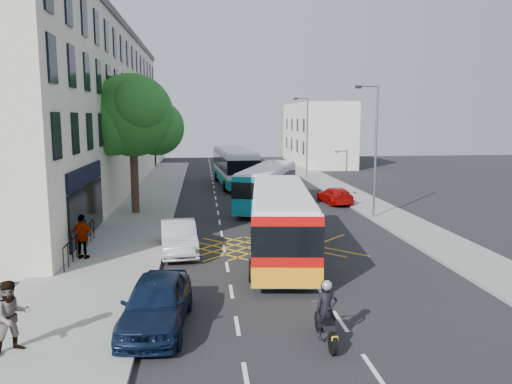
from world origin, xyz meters
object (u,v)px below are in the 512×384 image
object	(u,v)px
bus_mid	(268,186)
motorbike	(326,314)
pedestrian_far	(83,237)
red_hatchback	(335,195)
distant_car_grey	(233,163)
pedestrian_near	(12,316)
bus_near	(281,221)
lamp_near	(374,144)
parked_car_blue	(156,303)
street_tree	(132,116)
distant_car_silver	(277,164)
bus_far	(234,166)
lamp_far	(306,133)
parked_car_silver	(179,237)

from	to	relation	value
bus_mid	motorbike	world-z (taller)	bus_mid
bus_mid	pedestrian_far	xyz separation A→B (m)	(-9.68, -12.20, -0.38)
motorbike	pedestrian_far	world-z (taller)	pedestrian_far
red_hatchback	distant_car_grey	world-z (taller)	distant_car_grey
motorbike	distant_car_grey	bearing A→B (deg)	88.12
pedestrian_near	bus_near	bearing A→B (deg)	10.41
lamp_near	parked_car_blue	size ratio (longest dim) A/B	1.74
street_tree	distant_car_silver	distance (m)	30.47
bus_mid	distant_car_grey	distance (m)	26.52
bus_far	red_hatchback	world-z (taller)	bus_far
lamp_far	bus_mid	xyz separation A→B (m)	(-5.90, -15.39, -3.11)
motorbike	pedestrian_near	distance (m)	8.36
red_hatchback	pedestrian_near	distance (m)	26.33
parked_car_blue	distant_car_silver	world-z (taller)	parked_car_blue
street_tree	distant_car_grey	world-z (taller)	street_tree
lamp_near	bus_mid	size ratio (longest dim) A/B	0.77
lamp_near	red_hatchback	distance (m)	6.96
bus_mid	parked_car_silver	world-z (taller)	bus_mid
distant_car_grey	distant_car_silver	size ratio (longest dim) A/B	1.37
lamp_near	bus_mid	bearing A→B (deg)	141.97
motorbike	pedestrian_near	world-z (taller)	pedestrian_near
bus_near	bus_mid	xyz separation A→B (m)	(0.98, 12.15, -0.11)
bus_mid	red_hatchback	xyz separation A→B (m)	(5.08, 1.01, -0.91)
parked_car_blue	distant_car_silver	xyz separation A→B (m)	(10.37, 44.67, -0.13)
lamp_far	lamp_near	bearing A→B (deg)	-90.00
pedestrian_far	parked_car_blue	bearing A→B (deg)	133.36
street_tree	distant_car_silver	xyz separation A→B (m)	(13.28, 26.83, -5.64)
street_tree	parked_car_blue	size ratio (longest dim) A/B	1.92
lamp_far	bus_mid	distance (m)	16.77
lamp_far	parked_car_blue	distance (m)	37.02
bus_mid	pedestrian_near	distance (m)	22.98
lamp_near	pedestrian_near	xyz separation A→B (m)	(-15.37, -16.32, -3.50)
lamp_far	distant_car_grey	bearing A→B (deg)	120.83
bus_mid	pedestrian_near	size ratio (longest dim) A/B	5.40
pedestrian_near	bus_far	bearing A→B (deg)	40.70
parked_car_blue	motorbike	bearing A→B (deg)	-13.39
lamp_near	distant_car_grey	world-z (taller)	lamp_near
lamp_near	pedestrian_far	size ratio (longest dim) A/B	4.10
lamp_far	parked_car_silver	xyz separation A→B (m)	(-11.51, -26.55, -3.88)
bus_mid	parked_car_blue	xyz separation A→B (m)	(-5.90, -19.49, -0.72)
pedestrian_near	red_hatchback	bearing A→B (deg)	20.88
parked_car_blue	distant_car_grey	size ratio (longest dim) A/B	0.88
bus_mid	distant_car_silver	world-z (taller)	bus_mid
parked_car_blue	bus_mid	bearing A→B (deg)	77.68
bus_near	lamp_near	bearing A→B (deg)	54.23
bus_mid	distant_car_grey	bearing A→B (deg)	110.67
lamp_near	distant_car_grey	distance (m)	32.05
bus_near	motorbike	world-z (taller)	bus_near
street_tree	bus_mid	bearing A→B (deg)	10.59
pedestrian_near	pedestrian_far	distance (m)	8.73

